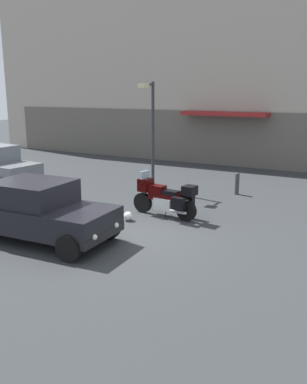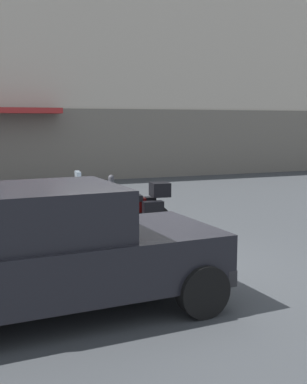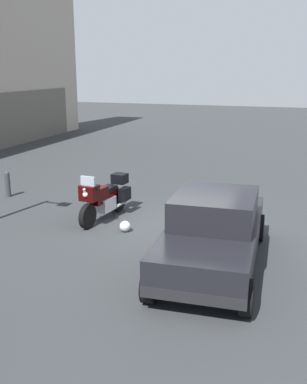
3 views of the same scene
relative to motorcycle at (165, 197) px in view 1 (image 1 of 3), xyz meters
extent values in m
plane|color=#2D3033|center=(-0.27, -2.24, -0.62)|extent=(80.00, 80.00, 0.00)
cube|color=#A89E8E|center=(-0.27, 10.97, 5.11)|extent=(34.24, 2.40, 11.45)
cube|color=#5C564E|center=(-0.27, 9.75, 0.78)|extent=(30.82, 0.12, 2.80)
cube|color=maroon|center=(-1.49, 9.32, 2.08)|extent=(4.40, 1.10, 0.20)
cylinder|color=black|center=(-0.85, 0.09, -0.30)|extent=(0.65, 0.21, 0.64)
cylinder|color=black|center=(0.76, -0.08, -0.30)|extent=(0.65, 0.21, 0.64)
cylinder|color=#B7B7BC|center=(-0.83, 0.09, 0.13)|extent=(0.33, 0.10, 0.68)
cube|color=#B7B7BC|center=(-0.01, 0.00, -0.20)|extent=(0.64, 0.46, 0.36)
cube|color=black|center=(-0.01, 0.00, 0.04)|extent=(1.12, 0.39, 0.28)
cube|color=black|center=(-0.30, 0.03, 0.22)|extent=(0.55, 0.39, 0.24)
cube|color=black|center=(0.19, -0.02, 0.18)|extent=(0.59, 0.36, 0.12)
cube|color=black|center=(-0.73, 0.08, 0.30)|extent=(0.40, 0.48, 0.40)
cube|color=#8C9EAD|center=(-0.77, 0.08, 0.60)|extent=(0.12, 0.41, 0.28)
sphere|color=#EAEACC|center=(-0.91, 0.10, 0.30)|extent=(0.14, 0.14, 0.14)
cylinder|color=black|center=(-0.65, 0.07, 0.40)|extent=(0.10, 0.62, 0.04)
cylinder|color=#B7B7BC|center=(0.57, -0.26, -0.32)|extent=(0.56, 0.15, 0.09)
cube|color=black|center=(0.61, -0.34, -0.04)|extent=(0.42, 0.24, 0.36)
cube|color=black|center=(0.67, 0.21, -0.04)|extent=(0.42, 0.24, 0.36)
cube|color=black|center=(0.86, -0.09, 0.33)|extent=(0.40, 0.44, 0.28)
cylinder|color=black|center=(0.13, -0.19, -0.47)|extent=(0.04, 0.13, 0.29)
sphere|color=silver|center=(-0.77, -0.91, -0.48)|extent=(0.28, 0.28, 0.28)
cube|color=#8C9EAD|center=(-7.50, 0.54, 0.70)|extent=(0.16, 1.39, 0.54)
cube|color=black|center=(-6.25, 0.45, -0.20)|extent=(0.24, 1.64, 0.20)
cylinder|color=black|center=(-6.59, 1.25, -0.30)|extent=(0.65, 0.27, 0.64)
cylinder|color=black|center=(-6.71, -0.30, -0.30)|extent=(0.65, 0.27, 0.64)
sphere|color=silver|center=(-6.17, 0.89, -0.08)|extent=(0.14, 0.14, 0.14)
sphere|color=silver|center=(-6.23, -0.01, -0.08)|extent=(0.14, 0.14, 0.14)
cube|color=black|center=(-2.12, -3.45, 0.02)|extent=(4.59, 2.01, 0.64)
cube|color=black|center=(-2.07, -3.44, 0.64)|extent=(1.99, 1.72, 0.60)
cube|color=#8C9EAD|center=(-1.17, -3.39, 0.64)|extent=(0.14, 1.50, 0.51)
cube|color=#8C9EAD|center=(-2.97, -3.49, 0.64)|extent=(0.14, 1.50, 0.48)
cube|color=black|center=(0.08, -3.32, -0.20)|extent=(0.22, 1.76, 0.20)
cylinder|color=black|center=(-0.37, -2.51, -0.30)|extent=(0.65, 0.26, 0.64)
cylinder|color=black|center=(-0.27, -4.18, -0.30)|extent=(0.65, 0.26, 0.64)
cylinder|color=black|center=(-3.96, -2.71, -0.30)|extent=(0.65, 0.26, 0.64)
sphere|color=silver|center=(0.10, -2.84, -0.08)|extent=(0.14, 0.14, 0.14)
sphere|color=silver|center=(0.15, -3.80, -0.08)|extent=(0.14, 0.14, 0.14)
cylinder|color=#2D2D33|center=(-2.11, 3.03, 1.45)|extent=(0.12, 0.12, 4.14)
cylinder|color=#2D2D33|center=(-2.11, 2.68, 3.42)|extent=(0.08, 0.70, 0.08)
cube|color=beige|center=(-2.11, 2.33, 3.37)|extent=(0.28, 0.36, 0.16)
cylinder|color=#333338|center=(1.03, 3.89, -0.24)|extent=(0.16, 0.16, 0.76)
sphere|color=#333338|center=(1.03, 3.89, 0.14)|extent=(0.16, 0.16, 0.16)
camera|label=1|loc=(5.74, -11.07, 3.17)|focal=39.19mm
camera|label=2|loc=(-2.88, -9.17, 1.68)|focal=46.06mm
camera|label=3|loc=(-10.87, -5.15, 3.40)|focal=42.78mm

